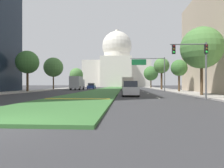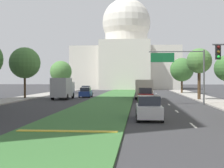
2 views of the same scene
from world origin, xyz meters
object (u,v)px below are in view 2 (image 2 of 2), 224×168
at_px(sedan_far_horizon, 86,90).
at_px(sedan_lead_stopped, 149,108).
at_px(box_truck_delivery, 63,88).
at_px(capitol_building, 126,54).
at_px(street_tree_right_far, 199,61).
at_px(overhead_guide_sign, 183,65).
at_px(sedan_midblock, 145,95).
at_px(city_bus, 144,87).
at_px(street_tree_right_distant, 182,70).
at_px(street_tree_left_distant, 61,72).
at_px(sedan_distant, 86,93).
at_px(street_tree_left_far, 25,63).
at_px(sedan_very_far, 141,88).

bearing_deg(sedan_far_horizon, sedan_lead_stopped, -74.86).
bearing_deg(box_truck_delivery, sedan_far_horizon, 89.04).
bearing_deg(capitol_building, street_tree_right_far, -77.01).
bearing_deg(overhead_guide_sign, capitol_building, 98.35).
bearing_deg(street_tree_right_far, sedan_midblock, -152.80).
relative_size(overhead_guide_sign, city_bus, 0.60).
relative_size(capitol_building, overhead_guide_sign, 4.85).
bearing_deg(sedan_far_horizon, street_tree_right_far, -46.80).
xyz_separation_m(capitol_building, sedan_midblock, (4.76, -58.07, -9.83)).
height_order(street_tree_right_far, sedan_far_horizon, street_tree_right_far).
xyz_separation_m(street_tree_right_far, sedan_midblock, (-7.72, -3.97, -4.70)).
bearing_deg(street_tree_right_distant, street_tree_right_far, -90.87).
distance_m(street_tree_right_distant, box_truck_delivery, 29.05).
relative_size(street_tree_left_distant, box_truck_delivery, 1.08).
distance_m(capitol_building, box_truck_delivery, 54.35).
height_order(sedan_lead_stopped, sedan_midblock, sedan_midblock).
distance_m(sedan_distant, box_truck_delivery, 6.37).
xyz_separation_m(street_tree_left_far, sedan_midblock, (18.17, -5.30, -4.62)).
bearing_deg(street_tree_left_far, sedan_distant, 32.76).
distance_m(overhead_guide_sign, street_tree_left_distant, 36.97).
bearing_deg(street_tree_left_far, box_truck_delivery, -2.91).
xyz_separation_m(street_tree_left_far, box_truck_delivery, (5.95, -0.30, -3.81)).
height_order(street_tree_right_far, street_tree_right_distant, street_tree_right_distant).
distance_m(street_tree_right_distant, city_bus, 19.19).
xyz_separation_m(capitol_building, sedan_distant, (-4.91, -47.30, -9.93)).
bearing_deg(overhead_guide_sign, city_bus, 109.45).
xyz_separation_m(box_truck_delivery, city_bus, (12.17, 3.44, 0.09)).
xyz_separation_m(street_tree_right_distant, sedan_far_horizon, (-19.93, -0.69, -4.19)).
height_order(overhead_guide_sign, sedan_lead_stopped, overhead_guide_sign).
xyz_separation_m(sedan_lead_stopped, sedan_midblock, (0.05, 18.88, 0.03)).
bearing_deg(box_truck_delivery, street_tree_left_distant, 104.24).
height_order(street_tree_left_distant, sedan_distant, street_tree_left_distant).
xyz_separation_m(sedan_lead_stopped, sedan_distant, (-9.62, 29.64, -0.06)).
height_order(capitol_building, street_tree_right_distant, capitol_building).
bearing_deg(capitol_building, sedan_lead_stopped, -86.50).
height_order(sedan_lead_stopped, sedan_far_horizon, sedan_lead_stopped).
relative_size(capitol_building, street_tree_left_distant, 4.61).
bearing_deg(city_bus, sedan_lead_stopped, -90.00).
bearing_deg(sedan_distant, capitol_building, 84.07).
xyz_separation_m(street_tree_right_distant, box_truck_delivery, (-20.27, -20.55, -3.28)).
xyz_separation_m(sedan_lead_stopped, sedan_very_far, (-0.16, 57.58, -0.00)).
height_order(sedan_lead_stopped, sedan_very_far, sedan_lead_stopped).
relative_size(overhead_guide_sign, box_truck_delivery, 1.03).
distance_m(street_tree_left_distant, sedan_far_horizon, 6.86).
xyz_separation_m(street_tree_right_far, city_bus, (-7.77, 4.47, -3.79)).
bearing_deg(sedan_lead_stopped, street_tree_left_far, 126.85).
xyz_separation_m(sedan_far_horizon, sedan_very_far, (11.67, 13.85, 0.06)).
bearing_deg(sedan_lead_stopped, street_tree_right_far, 71.20).
xyz_separation_m(sedan_distant, sedan_very_far, (9.46, 27.93, 0.06)).
height_order(street_tree_left_distant, street_tree_right_distant, street_tree_right_distant).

